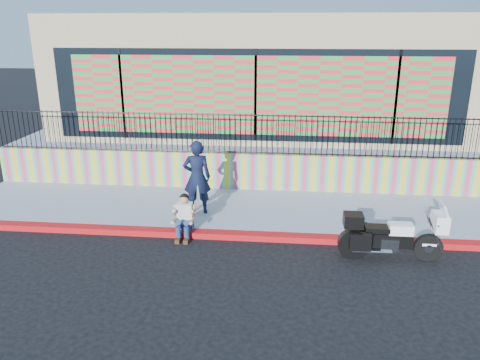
# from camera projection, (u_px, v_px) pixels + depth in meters

# --- Properties ---
(ground) EXTENTS (90.00, 90.00, 0.00)m
(ground) POSITION_uv_depth(u_px,v_px,m) (243.00, 238.00, 11.30)
(ground) COLOR black
(ground) RESTS_ON ground
(red_curb) EXTENTS (16.00, 0.30, 0.15)m
(red_curb) POSITION_uv_depth(u_px,v_px,m) (243.00, 236.00, 11.28)
(red_curb) COLOR red
(red_curb) RESTS_ON ground
(sidewalk) EXTENTS (16.00, 3.00, 0.15)m
(sidewalk) POSITION_uv_depth(u_px,v_px,m) (248.00, 210.00, 12.84)
(sidewalk) COLOR gray
(sidewalk) RESTS_ON ground
(mural_wall) EXTENTS (16.00, 0.20, 1.10)m
(mural_wall) POSITION_uv_depth(u_px,v_px,m) (253.00, 171.00, 14.15)
(mural_wall) COLOR #E73C6C
(mural_wall) RESTS_ON sidewalk
(metal_fence) EXTENTS (15.80, 0.04, 1.20)m
(metal_fence) POSITION_uv_depth(u_px,v_px,m) (253.00, 134.00, 13.79)
(metal_fence) COLOR black
(metal_fence) RESTS_ON mural_wall
(elevated_platform) EXTENTS (16.00, 10.00, 1.25)m
(elevated_platform) POSITION_uv_depth(u_px,v_px,m) (262.00, 136.00, 18.99)
(elevated_platform) COLOR gray
(elevated_platform) RESTS_ON ground
(storefront_building) EXTENTS (14.00, 8.06, 4.00)m
(storefront_building) POSITION_uv_depth(u_px,v_px,m) (263.00, 71.00, 17.97)
(storefront_building) COLOR tan
(storefront_building) RESTS_ON elevated_platform
(police_motorcycle) EXTENTS (2.21, 0.73, 1.38)m
(police_motorcycle) POSITION_uv_depth(u_px,v_px,m) (390.00, 235.00, 10.14)
(police_motorcycle) COLOR black
(police_motorcycle) RESTS_ON ground
(police_officer) EXTENTS (0.79, 0.59, 1.97)m
(police_officer) POSITION_uv_depth(u_px,v_px,m) (197.00, 177.00, 12.19)
(police_officer) COLOR black
(police_officer) RESTS_ON sidewalk
(seated_man) EXTENTS (0.54, 0.71, 1.06)m
(seated_man) POSITION_uv_depth(u_px,v_px,m) (184.00, 221.00, 11.21)
(seated_man) COLOR navy
(seated_man) RESTS_ON ground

